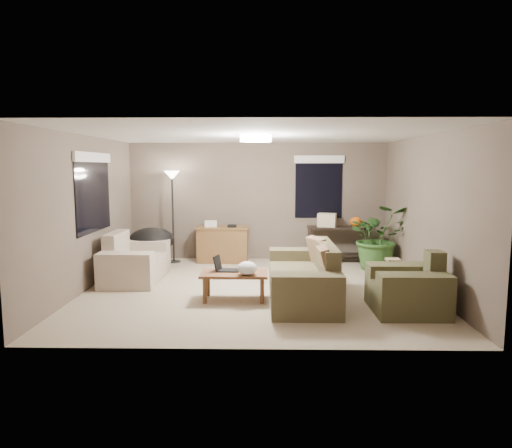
{
  "coord_description": "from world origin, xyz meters",
  "views": [
    {
      "loc": [
        0.14,
        -7.3,
        1.99
      ],
      "look_at": [
        0.0,
        0.2,
        1.05
      ],
      "focal_mm": 32.0,
      "sensor_mm": 36.0,
      "label": 1
    }
  ],
  "objects_px": {
    "papasan_chair": "(152,244)",
    "cat_scratching_post": "(392,276)",
    "armchair": "(408,290)",
    "houseplant": "(378,244)",
    "floor_lamp": "(172,186)",
    "main_sofa": "(305,280)",
    "coffee_table": "(234,276)",
    "desk": "(223,244)",
    "loveseat": "(134,263)",
    "console_table": "(338,241)"
  },
  "relations": [
    {
      "from": "console_table",
      "to": "papasan_chair",
      "type": "bearing_deg",
      "value": -170.9
    },
    {
      "from": "papasan_chair",
      "to": "houseplant",
      "type": "height_order",
      "value": "houseplant"
    },
    {
      "from": "coffee_table",
      "to": "papasan_chair",
      "type": "distance_m",
      "value": 2.83
    },
    {
      "from": "main_sofa",
      "to": "cat_scratching_post",
      "type": "bearing_deg",
      "value": 21.75
    },
    {
      "from": "coffee_table",
      "to": "console_table",
      "type": "height_order",
      "value": "console_table"
    },
    {
      "from": "loveseat",
      "to": "papasan_chair",
      "type": "bearing_deg",
      "value": 85.73
    },
    {
      "from": "loveseat",
      "to": "floor_lamp",
      "type": "xyz_separation_m",
      "value": [
        0.4,
        1.51,
        1.3
      ]
    },
    {
      "from": "armchair",
      "to": "papasan_chair",
      "type": "bearing_deg",
      "value": 147.34
    },
    {
      "from": "desk",
      "to": "papasan_chair",
      "type": "bearing_deg",
      "value": -157.86
    },
    {
      "from": "houseplant",
      "to": "loveseat",
      "type": "bearing_deg",
      "value": -168.82
    },
    {
      "from": "console_table",
      "to": "loveseat",
      "type": "bearing_deg",
      "value": -157.57
    },
    {
      "from": "armchair",
      "to": "papasan_chair",
      "type": "height_order",
      "value": "armchair"
    },
    {
      "from": "console_table",
      "to": "houseplant",
      "type": "xyz_separation_m",
      "value": [
        0.66,
        -0.7,
        0.06
      ]
    },
    {
      "from": "papasan_chair",
      "to": "cat_scratching_post",
      "type": "bearing_deg",
      "value": -19.3
    },
    {
      "from": "main_sofa",
      "to": "console_table",
      "type": "xyz_separation_m",
      "value": [
        0.95,
        2.73,
        0.14
      ]
    },
    {
      "from": "houseplant",
      "to": "cat_scratching_post",
      "type": "relative_size",
      "value": 2.57
    },
    {
      "from": "loveseat",
      "to": "houseplant",
      "type": "bearing_deg",
      "value": 11.18
    },
    {
      "from": "console_table",
      "to": "main_sofa",
      "type": "bearing_deg",
      "value": -109.21
    },
    {
      "from": "desk",
      "to": "papasan_chair",
      "type": "xyz_separation_m",
      "value": [
        -1.36,
        -0.55,
        0.09
      ]
    },
    {
      "from": "cat_scratching_post",
      "to": "houseplant",
      "type": "bearing_deg",
      "value": 85.54
    },
    {
      "from": "armchair",
      "to": "console_table",
      "type": "bearing_deg",
      "value": 97.38
    },
    {
      "from": "main_sofa",
      "to": "console_table",
      "type": "distance_m",
      "value": 2.89
    },
    {
      "from": "papasan_chair",
      "to": "houseplant",
      "type": "xyz_separation_m",
      "value": [
        4.46,
        -0.09,
        0.04
      ]
    },
    {
      "from": "armchair",
      "to": "desk",
      "type": "bearing_deg",
      "value": 131.27
    },
    {
      "from": "desk",
      "to": "cat_scratching_post",
      "type": "bearing_deg",
      "value": -34.84
    },
    {
      "from": "armchair",
      "to": "desk",
      "type": "distance_m",
      "value": 4.34
    },
    {
      "from": "desk",
      "to": "cat_scratching_post",
      "type": "distance_m",
      "value": 3.64
    },
    {
      "from": "coffee_table",
      "to": "houseplant",
      "type": "distance_m",
      "value": 3.4
    },
    {
      "from": "loveseat",
      "to": "coffee_table",
      "type": "bearing_deg",
      "value": -33.03
    },
    {
      "from": "loveseat",
      "to": "coffee_table",
      "type": "distance_m",
      "value": 2.22
    },
    {
      "from": "floor_lamp",
      "to": "coffee_table",
      "type": "bearing_deg",
      "value": -61.84
    },
    {
      "from": "main_sofa",
      "to": "armchair",
      "type": "bearing_deg",
      "value": -23.21
    },
    {
      "from": "papasan_chair",
      "to": "floor_lamp",
      "type": "height_order",
      "value": "floor_lamp"
    },
    {
      "from": "armchair",
      "to": "desk",
      "type": "relative_size",
      "value": 0.91
    },
    {
      "from": "houseplant",
      "to": "floor_lamp",
      "type": "bearing_deg",
      "value": 171.56
    },
    {
      "from": "desk",
      "to": "console_table",
      "type": "distance_m",
      "value": 2.44
    },
    {
      "from": "console_table",
      "to": "desk",
      "type": "bearing_deg",
      "value": -178.74
    },
    {
      "from": "armchair",
      "to": "cat_scratching_post",
      "type": "bearing_deg",
      "value": 84.37
    },
    {
      "from": "armchair",
      "to": "cat_scratching_post",
      "type": "height_order",
      "value": "armchair"
    },
    {
      "from": "loveseat",
      "to": "desk",
      "type": "distance_m",
      "value": 2.11
    },
    {
      "from": "floor_lamp",
      "to": "cat_scratching_post",
      "type": "distance_m",
      "value": 4.71
    },
    {
      "from": "console_table",
      "to": "houseplant",
      "type": "height_order",
      "value": "houseplant"
    },
    {
      "from": "desk",
      "to": "houseplant",
      "type": "distance_m",
      "value": 3.16
    },
    {
      "from": "papasan_chair",
      "to": "houseplant",
      "type": "relative_size",
      "value": 0.82
    },
    {
      "from": "armchair",
      "to": "coffee_table",
      "type": "height_order",
      "value": "armchair"
    },
    {
      "from": "main_sofa",
      "to": "coffee_table",
      "type": "xyz_separation_m",
      "value": [
        -1.06,
        -0.08,
        0.06
      ]
    },
    {
      "from": "floor_lamp",
      "to": "console_table",
      "type": "bearing_deg",
      "value": 1.49
    },
    {
      "from": "coffee_table",
      "to": "loveseat",
      "type": "bearing_deg",
      "value": 146.97
    },
    {
      "from": "loveseat",
      "to": "armchair",
      "type": "xyz_separation_m",
      "value": [
        4.3,
        -1.72,
        0.0
      ]
    },
    {
      "from": "loveseat",
      "to": "console_table",
      "type": "xyz_separation_m",
      "value": [
        3.87,
        1.6,
        0.14
      ]
    }
  ]
}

